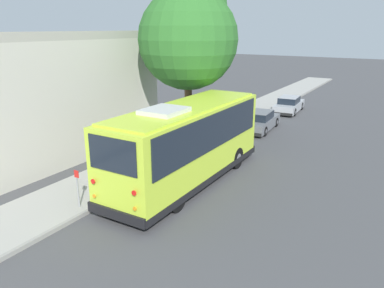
{
  "coord_description": "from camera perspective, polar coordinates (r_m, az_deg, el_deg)",
  "views": [
    {
      "loc": [
        -11.97,
        -8.21,
        6.58
      ],
      "look_at": [
        2.54,
        0.51,
        1.3
      ],
      "focal_mm": 35.0,
      "sensor_mm": 36.0,
      "label": 1
    }
  ],
  "objects": [
    {
      "name": "parked_sedan_gray",
      "position": [
        25.47,
        10.18,
        3.45
      ],
      "size": [
        4.5,
        2.02,
        1.28
      ],
      "rotation": [
        0.0,
        0.0,
        0.07
      ],
      "color": "slate",
      "rests_on": "ground"
    },
    {
      "name": "curb_strip",
      "position": [
        16.74,
        -7.48,
        -5.71
      ],
      "size": [
        80.0,
        0.14,
        0.15
      ],
      "primitive_type": "cube",
      "color": "gray",
      "rests_on": "ground"
    },
    {
      "name": "parked_sedan_silver",
      "position": [
        31.49,
        14.56,
        5.79
      ],
      "size": [
        4.47,
        1.9,
        1.27
      ],
      "rotation": [
        0.0,
        0.0,
        0.07
      ],
      "color": "#A8AAAF",
      "rests_on": "ground"
    },
    {
      "name": "shuttle_bus",
      "position": [
        16.1,
        -0.75,
        0.62
      ],
      "size": [
        9.4,
        2.77,
        3.63
      ],
      "rotation": [
        0.0,
        0.0,
        -0.0
      ],
      "color": "#BCDB38",
      "rests_on": "ground"
    },
    {
      "name": "sign_post_near",
      "position": [
        14.56,
        -17.01,
        -6.45
      ],
      "size": [
        0.06,
        0.22,
        1.45
      ],
      "color": "gray",
      "rests_on": "sidewalk_slab"
    },
    {
      "name": "sign_post_far",
      "position": [
        15.56,
        -12.82,
        -4.84
      ],
      "size": [
        0.06,
        0.06,
        1.36
      ],
      "color": "gray",
      "rests_on": "sidewalk_slab"
    },
    {
      "name": "ground_plane",
      "position": [
        15.94,
        -3.16,
        -7.09
      ],
      "size": [
        160.0,
        160.0,
        0.0
      ],
      "primitive_type": "plane",
      "color": "#474749"
    },
    {
      "name": "street_tree",
      "position": [
        20.75,
        -0.39,
        16.65
      ],
      "size": [
        5.35,
        5.35,
        9.3
      ],
      "color": "brown",
      "rests_on": "sidewalk_slab"
    },
    {
      "name": "sidewalk_slab",
      "position": [
        17.7,
        -11.5,
        -4.61
      ],
      "size": [
        80.0,
        3.01,
        0.15
      ],
      "primitive_type": "cube",
      "color": "#A3A099",
      "rests_on": "ground"
    }
  ]
}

